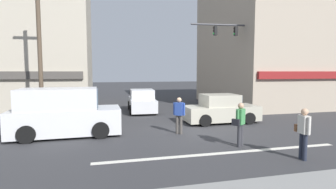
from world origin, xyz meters
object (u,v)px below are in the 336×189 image
Objects in this scene: sedan_crossing_leftbound at (221,110)px; van_approaching_near at (64,113)px; pedestrian_mid_crossing at (179,113)px; sedan_crossing_center at (142,102)px; pedestrian_foreground_with_bag at (303,130)px; street_tree at (258,57)px; traffic_light_mast at (245,52)px; utility_pole_near_left at (39,43)px; pedestrian_far_side at (240,122)px.

sedan_crossing_leftbound is 0.89× the size of van_approaching_near.
van_approaching_near is at bearing 170.18° from pedestrian_mid_crossing.
sedan_crossing_center is 2.51× the size of pedestrian_foreground_with_bag.
van_approaching_near reaches higher than pedestrian_mid_crossing.
pedestrian_foreground_with_bag and pedestrian_mid_crossing have the same top height.
pedestrian_foreground_with_bag is at bearing -33.24° from van_approaching_near.
street_tree is 9.93m from sedan_crossing_center.
traffic_light_mast reaches higher than sedan_crossing_leftbound.
street_tree is 0.67× the size of utility_pole_near_left.
van_approaching_near is at bearing 146.76° from pedestrian_foreground_with_bag.
utility_pole_near_left reaches higher than sedan_crossing_leftbound.
traffic_light_mast reaches higher than pedestrian_mid_crossing.
street_tree is 3.35× the size of pedestrian_foreground_with_bag.
traffic_light_mast is 8.56m from pedestrian_mid_crossing.
utility_pole_near_left is 4.98× the size of pedestrian_mid_crossing.
van_approaching_near is 7.57m from sedan_crossing_center.
pedestrian_foreground_with_bag reaches higher than sedan_crossing_center.
traffic_light_mast is at bearing 38.94° from pedestrian_mid_crossing.
sedan_crossing_leftbound is 2.46× the size of pedestrian_far_side.
street_tree is 13.34m from pedestrian_foreground_with_bag.
utility_pole_near_left is at bearing 118.26° from van_approaching_near.
pedestrian_foreground_with_bag is at bearing -91.09° from sedan_crossing_leftbound.
sedan_crossing_center is 9.86m from pedestrian_far_side.
street_tree is 1.34× the size of sedan_crossing_center.
traffic_light_mast reaches higher than pedestrian_foreground_with_bag.
traffic_light_mast is 5.54m from sedan_crossing_leftbound.
van_approaching_near is 2.77× the size of pedestrian_mid_crossing.
traffic_light_mast is 3.71× the size of pedestrian_foreground_with_bag.
sedan_crossing_leftbound is at bearing -53.95° from sedan_crossing_center.
pedestrian_mid_crossing is at bearing -141.06° from traffic_light_mast.
traffic_light_mast is 12.32m from van_approaching_near.
sedan_crossing_center is (-9.36, -0.25, -3.29)m from street_tree.
street_tree is 3.35× the size of pedestrian_far_side.
pedestrian_far_side reaches higher than sedan_crossing_center.
pedestrian_mid_crossing is at bearing -28.96° from utility_pole_near_left.
sedan_crossing_leftbound is 2.46× the size of pedestrian_mid_crossing.
sedan_crossing_center is at bearing 126.05° from sedan_crossing_leftbound.
pedestrian_foreground_with_bag and pedestrian_far_side have the same top height.
utility_pole_near_left is at bearing -149.03° from sedan_crossing_center.
traffic_light_mast is 1.34× the size of van_approaching_near.
sedan_crossing_center is at bearing 103.52° from pedestrian_far_side.
street_tree is 3.45m from traffic_light_mast.
van_approaching_near is (1.46, -2.71, -3.31)m from utility_pole_near_left.
street_tree is 0.90× the size of traffic_light_mast.
pedestrian_far_side is at bearing -56.86° from pedestrian_mid_crossing.
pedestrian_foreground_with_bag is 2.18m from pedestrian_far_side.
pedestrian_foreground_with_bag reaches higher than sedan_crossing_leftbound.
pedestrian_mid_crossing is (0.66, -7.06, 0.24)m from sedan_crossing_center.
van_approaching_near is (-11.17, -4.11, -3.17)m from traffic_light_mast.
pedestrian_foreground_with_bag is 5.19m from pedestrian_mid_crossing.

